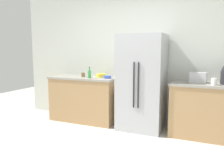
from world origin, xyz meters
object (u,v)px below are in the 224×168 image
at_px(cup_a, 214,82).
at_px(cup_b, 83,75).
at_px(toaster, 198,78).
at_px(bowl_b, 107,77).
at_px(refrigerator, 142,83).
at_px(bowl_a, 101,75).
at_px(bottle_a, 89,74).

distance_m(cup_a, cup_b, 2.46).
bearing_deg(toaster, bowl_b, -178.29).
height_order(refrigerator, bowl_a, refrigerator).
bearing_deg(bowl_a, cup_a, -6.90).
distance_m(bottle_a, cup_a, 2.24).
distance_m(cup_a, bowl_b, 1.91).
distance_m(bottle_a, cup_b, 0.26).
xyz_separation_m(cup_b, bowl_a, (0.36, 0.12, -0.01)).
distance_m(cup_a, bowl_a, 2.12).
relative_size(toaster, bowl_b, 1.74).
bearing_deg(cup_b, toaster, 1.26).
bearing_deg(bowl_a, refrigerator, -8.73).
height_order(toaster, bowl_a, toaster).
bearing_deg(bottle_a, cup_a, -0.27).
height_order(cup_b, bowl_b, cup_b).
relative_size(refrigerator, toaster, 6.54).
xyz_separation_m(refrigerator, bowl_a, (-0.89, 0.14, 0.08)).
distance_m(refrigerator, toaster, 0.97).
xyz_separation_m(refrigerator, toaster, (0.96, 0.06, 0.14)).
distance_m(toaster, bottle_a, 1.99).
bearing_deg(refrigerator, bowl_a, 171.27).
bearing_deg(toaster, refrigerator, -176.12).
xyz_separation_m(cup_a, cup_b, (-2.46, 0.13, -0.01)).
bearing_deg(cup_b, bottle_a, -29.23).
bearing_deg(bowl_a, bowl_b, -32.49).
bearing_deg(cup_a, refrigerator, 174.45).
relative_size(refrigerator, bottle_a, 7.90).
bearing_deg(cup_a, cup_b, 176.88).
bearing_deg(toaster, bottle_a, -175.03).
height_order(bowl_a, bowl_b, bowl_a).
bearing_deg(bowl_a, cup_b, -161.28).
bearing_deg(cup_a, bottle_a, 179.73).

